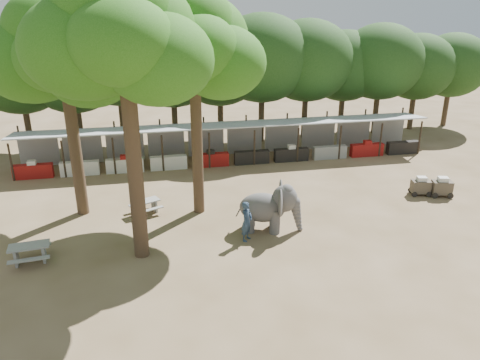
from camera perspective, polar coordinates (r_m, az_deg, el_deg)
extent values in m
plane|color=brown|center=(20.27, 5.65, -10.16)|extent=(100.00, 100.00, 0.00)
cube|color=#A4A8AC|center=(31.96, -1.43, 6.73)|extent=(28.00, 2.99, 0.39)
cylinder|color=#2D2319|center=(31.44, -24.20, 2.10)|extent=(0.12, 0.12, 2.40)
cylinder|color=#2D2319|center=(33.91, -23.36, 3.89)|extent=(0.12, 0.12, 2.80)
cube|color=maroon|center=(31.91, -23.91, 0.97)|extent=(2.38, 0.50, 0.90)
cube|color=gray|center=(33.97, -23.27, 3.22)|extent=(2.52, 0.12, 2.00)
cylinder|color=#2D2319|center=(30.92, -19.15, 2.51)|extent=(0.12, 0.12, 2.40)
cylinder|color=#2D2319|center=(33.42, -18.67, 4.29)|extent=(0.12, 0.12, 2.80)
cube|color=silver|center=(31.38, -18.94, 1.36)|extent=(2.38, 0.50, 0.90)
cube|color=gray|center=(33.48, -18.60, 3.62)|extent=(2.52, 0.12, 2.00)
cylinder|color=#2D2319|center=(30.63, -13.98, 2.91)|extent=(0.12, 0.12, 2.40)
cylinder|color=#2D2319|center=(33.16, -13.87, 4.68)|extent=(0.12, 0.12, 2.80)
cube|color=silver|center=(31.11, -13.84, 1.74)|extent=(2.38, 0.50, 0.90)
cube|color=gray|center=(33.22, -13.81, 3.99)|extent=(2.52, 0.12, 2.00)
cylinder|color=#2D2319|center=(30.61, -8.74, 3.28)|extent=(0.12, 0.12, 2.40)
cylinder|color=#2D2319|center=(33.13, -9.02, 5.03)|extent=(0.12, 0.12, 2.80)
cube|color=silver|center=(31.08, -8.69, 2.11)|extent=(2.38, 0.50, 0.90)
cube|color=gray|center=(33.20, -8.98, 4.34)|extent=(2.52, 0.12, 2.00)
cylinder|color=#2D2319|center=(30.84, -3.54, 3.63)|extent=(0.12, 0.12, 2.40)
cylinder|color=#2D2319|center=(33.34, -4.20, 5.34)|extent=(0.12, 0.12, 2.80)
cube|color=maroon|center=(31.31, -3.57, 2.46)|extent=(2.38, 0.50, 0.90)
cube|color=gray|center=(33.41, -4.17, 4.66)|extent=(2.52, 0.12, 2.00)
cylinder|color=#2D2319|center=(31.32, 1.55, 3.95)|extent=(0.12, 0.12, 2.40)
cylinder|color=#2D2319|center=(33.79, 0.54, 5.61)|extent=(0.12, 0.12, 2.80)
cube|color=black|center=(31.78, 1.44, 2.79)|extent=(2.38, 0.50, 0.90)
cube|color=gray|center=(33.85, 0.55, 4.94)|extent=(2.52, 0.12, 2.00)
cylinder|color=#2D2319|center=(32.03, 6.45, 4.22)|extent=(0.12, 0.12, 2.40)
cylinder|color=#2D2319|center=(34.45, 5.12, 5.84)|extent=(0.12, 0.12, 2.80)
cube|color=black|center=(32.49, 6.27, 3.08)|extent=(2.38, 0.50, 0.90)
cube|color=gray|center=(34.52, 5.12, 5.18)|extent=(2.52, 0.12, 2.00)
cylinder|color=#2D2319|center=(32.97, 11.11, 4.45)|extent=(0.12, 0.12, 2.40)
cylinder|color=#2D2319|center=(35.33, 9.51, 6.02)|extent=(0.12, 0.12, 2.80)
cube|color=gray|center=(33.41, 10.86, 3.34)|extent=(2.38, 0.50, 0.90)
cube|color=gray|center=(35.39, 9.50, 5.38)|extent=(2.52, 0.12, 2.00)
cylinder|color=#2D2319|center=(34.12, 15.49, 4.63)|extent=(0.12, 0.12, 2.40)
cylinder|color=#2D2319|center=(36.40, 13.67, 6.16)|extent=(0.12, 0.12, 2.80)
cube|color=maroon|center=(34.54, 15.19, 3.56)|extent=(2.38, 0.50, 0.90)
cube|color=gray|center=(36.46, 13.64, 5.53)|extent=(2.52, 0.12, 2.00)
cylinder|color=#2D2319|center=(35.45, 19.56, 4.79)|extent=(0.12, 0.12, 2.40)
cylinder|color=#2D2319|center=(37.65, 17.57, 6.26)|extent=(0.12, 0.12, 2.80)
cube|color=black|center=(35.86, 19.22, 3.75)|extent=(2.38, 0.50, 0.90)
cube|color=gray|center=(37.71, 17.54, 5.66)|extent=(2.52, 0.12, 2.00)
cylinder|color=#332316|center=(24.50, -19.76, 6.00)|extent=(0.60, 0.60, 9.20)
cone|color=#332316|center=(23.80, -21.19, 16.72)|extent=(0.57, 0.57, 2.88)
ellipsoid|color=#19550D|center=(24.46, -23.95, 13.16)|extent=(4.80, 4.80, 3.94)
ellipsoid|color=#19550D|center=(23.22, -17.84, 12.59)|extent=(4.20, 4.20, 3.44)
ellipsoid|color=#19550D|center=(24.91, -20.09, 15.19)|extent=(5.20, 5.20, 4.26)
ellipsoid|color=#19550D|center=(22.61, -21.31, 13.76)|extent=(3.80, 3.80, 3.12)
ellipsoid|color=#19550D|center=(24.04, -21.85, 16.72)|extent=(4.40, 4.40, 3.61)
cylinder|color=#332316|center=(19.25, -12.99, 4.63)|extent=(0.64, 0.64, 10.40)
cone|color=#332316|center=(18.49, -14.39, 20.24)|extent=(0.61, 0.61, 3.25)
ellipsoid|color=#19550D|center=(18.97, -18.28, 15.13)|extent=(4.80, 4.80, 3.94)
ellipsoid|color=#19550D|center=(18.01, -9.96, 14.28)|extent=(4.20, 4.20, 3.44)
ellipsoid|color=#19550D|center=(19.61, -13.39, 17.54)|extent=(5.20, 5.20, 4.26)
ellipsoid|color=#19550D|center=(17.25, -14.16, 16.02)|extent=(3.80, 3.80, 3.12)
ellipsoid|color=#19550D|center=(18.70, -15.29, 19.68)|extent=(4.40, 4.40, 3.61)
cylinder|color=#332316|center=(23.31, -5.35, 6.95)|extent=(0.56, 0.56, 9.60)
cone|color=#332316|center=(22.61, -5.79, 18.81)|extent=(0.53, 0.53, 3.00)
ellipsoid|color=#19550D|center=(22.92, -9.33, 15.07)|extent=(4.80, 4.80, 3.94)
ellipsoid|color=#19550D|center=(22.33, -2.28, 14.13)|extent=(4.20, 4.20, 3.44)
ellipsoid|color=#19550D|center=(23.77, -5.50, 16.91)|extent=(5.20, 5.20, 4.26)
ellipsoid|color=#19550D|center=(21.40, -5.29, 15.63)|extent=(3.80, 3.80, 3.12)
ellipsoid|color=#19550D|center=(22.78, -6.63, 18.70)|extent=(4.40, 4.40, 3.61)
cylinder|color=#332316|center=(37.39, -23.54, 6.12)|extent=(0.44, 0.44, 3.74)
ellipsoid|color=black|center=(36.71, -24.39, 11.62)|extent=(6.46, 5.95, 5.61)
cylinder|color=#332316|center=(36.82, -18.46, 6.59)|extent=(0.44, 0.44, 3.74)
ellipsoid|color=black|center=(36.13, -19.14, 12.19)|extent=(6.46, 5.95, 5.61)
cylinder|color=#332316|center=(36.55, -13.25, 7.02)|extent=(0.44, 0.44, 3.74)
ellipsoid|color=black|center=(35.85, -13.75, 12.68)|extent=(6.46, 5.95, 5.61)
cylinder|color=#332316|center=(36.57, -8.00, 7.39)|extent=(0.44, 0.44, 3.74)
ellipsoid|color=black|center=(35.88, -8.30, 13.06)|extent=(6.46, 5.95, 5.61)
cylinder|color=#332316|center=(36.91, -2.78, 7.70)|extent=(0.44, 0.44, 3.74)
ellipsoid|color=black|center=(36.22, -2.89, 13.33)|extent=(6.46, 5.95, 5.61)
cylinder|color=#332316|center=(37.53, 2.30, 7.94)|extent=(0.44, 0.44, 3.74)
ellipsoid|color=black|center=(36.86, 2.38, 13.47)|extent=(6.46, 5.95, 5.61)
cylinder|color=#332316|center=(38.44, 7.19, 8.11)|extent=(0.44, 0.44, 3.74)
ellipsoid|color=black|center=(37.78, 7.44, 13.51)|extent=(6.46, 5.95, 5.61)
cylinder|color=#332316|center=(39.60, 11.82, 8.22)|extent=(0.44, 0.44, 3.74)
ellipsoid|color=black|center=(38.96, 12.23, 13.45)|extent=(6.46, 5.95, 5.61)
cylinder|color=#332316|center=(41.01, 16.16, 8.27)|extent=(0.44, 0.44, 3.74)
ellipsoid|color=black|center=(40.39, 16.70, 13.32)|extent=(6.46, 5.95, 5.61)
cylinder|color=#332316|center=(42.62, 20.20, 8.28)|extent=(0.44, 0.44, 3.74)
ellipsoid|color=black|center=(42.03, 20.84, 13.12)|extent=(6.46, 5.95, 5.61)
cylinder|color=#332316|center=(44.44, 23.92, 8.25)|extent=(0.44, 0.44, 3.74)
ellipsoid|color=black|center=(43.87, 24.64, 12.88)|extent=(6.46, 5.95, 5.61)
ellipsoid|color=#454242|center=(22.51, 2.75, -3.37)|extent=(2.49, 1.86, 1.43)
cylinder|color=#454242|center=(22.46, 1.14, -4.96)|extent=(0.63, 0.63, 1.21)
cylinder|color=#454242|center=(23.08, 1.25, -4.21)|extent=(0.63, 0.63, 1.21)
cylinder|color=#454242|center=(22.43, 4.25, -5.07)|extent=(0.63, 0.63, 1.21)
cylinder|color=#454242|center=(23.04, 4.28, -4.32)|extent=(0.63, 0.63, 1.21)
ellipsoid|color=#454242|center=(22.29, 5.48, -2.26)|extent=(1.45, 1.29, 1.33)
ellipsoid|color=#454242|center=(21.68, 4.95, -2.84)|extent=(0.50, 1.10, 1.36)
ellipsoid|color=#454242|center=(22.87, 4.97, -1.52)|extent=(0.50, 1.10, 1.36)
cone|color=#454242|center=(22.69, 7.04, -4.43)|extent=(0.68, 0.68, 1.50)
imported|color=#26384C|center=(21.58, 0.82, -5.05)|extent=(0.79, 0.83, 1.93)
cube|color=gray|center=(21.82, -24.37, -7.34)|extent=(1.72, 0.95, 0.07)
cube|color=gray|center=(22.09, -25.62, -8.40)|extent=(0.19, 0.66, 0.76)
cube|color=gray|center=(21.93, -22.79, -8.13)|extent=(0.19, 0.66, 0.76)
cube|color=gray|center=(21.44, -24.37, -8.85)|extent=(1.66, 0.46, 0.05)
cube|color=gray|center=(22.50, -24.11, -7.37)|extent=(1.66, 0.46, 0.05)
cube|color=gray|center=(24.81, -11.46, -2.55)|extent=(1.59, 1.20, 0.06)
cube|color=gray|center=(24.79, -12.41, -3.55)|extent=(0.32, 0.56, 0.67)
cube|color=gray|center=(25.13, -10.41, -3.04)|extent=(0.32, 0.56, 0.67)
cube|color=gray|center=(24.48, -10.89, -3.57)|extent=(1.41, 0.81, 0.05)
cube|color=gray|center=(25.37, -11.91, -2.74)|extent=(1.41, 0.81, 0.05)
cube|color=#3D3328|center=(28.84, 23.38, -0.83)|extent=(1.19, 0.88, 0.75)
cylinder|color=black|center=(28.52, 22.70, -1.78)|extent=(0.33, 0.14, 0.32)
cylinder|color=black|center=(28.83, 24.30, -1.79)|extent=(0.33, 0.14, 0.32)
cylinder|color=black|center=(29.13, 22.26, -1.24)|extent=(0.33, 0.14, 0.32)
cylinder|color=black|center=(29.44, 23.83, -1.25)|extent=(0.33, 0.14, 0.32)
cube|color=silver|center=(28.68, 23.52, 0.07)|extent=(0.62, 0.55, 0.27)
cube|color=#3D3328|center=(28.58, 21.16, -0.74)|extent=(1.13, 0.81, 0.72)
cylinder|color=black|center=(28.27, 20.52, -1.68)|extent=(0.31, 0.12, 0.31)
cylinder|color=black|center=(28.57, 22.06, -1.66)|extent=(0.31, 0.12, 0.31)
cylinder|color=black|center=(28.86, 20.08, -1.15)|extent=(0.31, 0.12, 0.31)
cylinder|color=black|center=(29.15, 21.60, -1.14)|extent=(0.31, 0.12, 0.31)
cube|color=silver|center=(28.42, 21.28, 0.12)|extent=(0.58, 0.50, 0.26)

